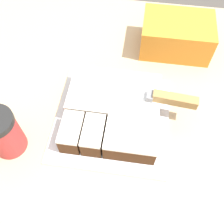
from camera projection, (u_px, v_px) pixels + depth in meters
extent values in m
plane|color=#4C4742|center=(107.00, 216.00, 1.44)|extent=(8.00, 8.00, 0.00)
cube|color=tan|center=(104.00, 193.00, 1.04)|extent=(1.40, 1.10, 0.96)
cube|color=silver|center=(112.00, 119.00, 0.66)|extent=(0.28, 0.28, 0.01)
cube|color=#472814|center=(115.00, 98.00, 0.66)|extent=(0.22, 0.13, 0.05)
cube|color=white|center=(115.00, 91.00, 0.63)|extent=(0.22, 0.13, 0.01)
cube|color=#472814|center=(131.00, 140.00, 0.59)|extent=(0.12, 0.09, 0.05)
cube|color=white|center=(131.00, 134.00, 0.57)|extent=(0.12, 0.09, 0.01)
cube|color=#472814|center=(72.00, 133.00, 0.60)|extent=(0.05, 0.08, 0.05)
cube|color=white|center=(71.00, 127.00, 0.58)|extent=(0.05, 0.08, 0.01)
cube|color=#472814|center=(94.00, 136.00, 0.60)|extent=(0.05, 0.08, 0.05)
cube|color=white|center=(93.00, 130.00, 0.58)|extent=(0.05, 0.08, 0.01)
cube|color=silver|center=(114.00, 90.00, 0.63)|extent=(0.19, 0.04, 0.00)
cube|color=slate|center=(150.00, 96.00, 0.61)|extent=(0.02, 0.03, 0.02)
cube|color=olive|center=(175.00, 99.00, 0.60)|extent=(0.11, 0.03, 0.02)
cylinder|color=#B23333|center=(4.00, 135.00, 0.58)|extent=(0.07, 0.07, 0.10)
cube|color=orange|center=(176.00, 35.00, 0.76)|extent=(0.20, 0.14, 0.09)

